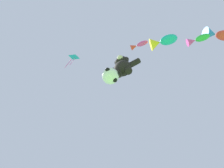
{
  "coord_description": "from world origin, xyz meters",
  "views": [
    {
      "loc": [
        1.81,
        -0.49,
        1.24
      ],
      "look_at": [
        0.38,
        3.43,
        9.46
      ],
      "focal_mm": 28.0,
      "sensor_mm": 36.0,
      "label": 1
    }
  ],
  "objects_px": {
    "fish_kite_crimson": "(218,35)",
    "fish_kite_teal": "(162,42)",
    "fish_kite_magenta": "(138,45)",
    "diamond_kite": "(73,58)",
    "teddy_bear_kite": "(122,66)",
    "fish_kite_emerald": "(197,40)",
    "soccer_ball_kite": "(111,76)"
  },
  "relations": [
    {
      "from": "teddy_bear_kite",
      "to": "fish_kite_teal",
      "type": "bearing_deg",
      "value": 7.1
    },
    {
      "from": "fish_kite_teal",
      "to": "fish_kite_emerald",
      "type": "relative_size",
      "value": 1.29
    },
    {
      "from": "fish_kite_teal",
      "to": "diamond_kite",
      "type": "height_order",
      "value": "fish_kite_teal"
    },
    {
      "from": "teddy_bear_kite",
      "to": "fish_kite_magenta",
      "type": "relative_size",
      "value": 1.68
    },
    {
      "from": "fish_kite_emerald",
      "to": "fish_kite_teal",
      "type": "bearing_deg",
      "value": -166.15
    },
    {
      "from": "fish_kite_magenta",
      "to": "fish_kite_crimson",
      "type": "relative_size",
      "value": 0.55
    },
    {
      "from": "fish_kite_magenta",
      "to": "diamond_kite",
      "type": "relative_size",
      "value": 0.49
    },
    {
      "from": "soccer_ball_kite",
      "to": "fish_kite_emerald",
      "type": "height_order",
      "value": "fish_kite_emerald"
    },
    {
      "from": "teddy_bear_kite",
      "to": "fish_kite_magenta",
      "type": "bearing_deg",
      "value": 2.58
    },
    {
      "from": "fish_kite_teal",
      "to": "fish_kite_emerald",
      "type": "xyz_separation_m",
      "value": [
        2.46,
        0.61,
        -0.5
      ]
    },
    {
      "from": "fish_kite_teal",
      "to": "fish_kite_crimson",
      "type": "xyz_separation_m",
      "value": [
        4.3,
        1.0,
        0.07
      ]
    },
    {
      "from": "fish_kite_crimson",
      "to": "diamond_kite",
      "type": "bearing_deg",
      "value": -168.16
    },
    {
      "from": "fish_kite_teal",
      "to": "soccer_ball_kite",
      "type": "bearing_deg",
      "value": -171.74
    },
    {
      "from": "fish_kite_emerald",
      "to": "fish_kite_crimson",
      "type": "distance_m",
      "value": 1.96
    },
    {
      "from": "fish_kite_magenta",
      "to": "fish_kite_teal",
      "type": "relative_size",
      "value": 0.66
    },
    {
      "from": "teddy_bear_kite",
      "to": "fish_kite_magenta",
      "type": "distance_m",
      "value": 3.89
    },
    {
      "from": "fish_kite_magenta",
      "to": "diamond_kite",
      "type": "height_order",
      "value": "fish_kite_magenta"
    },
    {
      "from": "soccer_ball_kite",
      "to": "fish_kite_emerald",
      "type": "relative_size",
      "value": 0.63
    },
    {
      "from": "fish_kite_emerald",
      "to": "diamond_kite",
      "type": "bearing_deg",
      "value": -168.21
    },
    {
      "from": "teddy_bear_kite",
      "to": "fish_kite_crimson",
      "type": "relative_size",
      "value": 0.93
    },
    {
      "from": "fish_kite_teal",
      "to": "teddy_bear_kite",
      "type": "bearing_deg",
      "value": -172.9
    },
    {
      "from": "soccer_ball_kite",
      "to": "fish_kite_teal",
      "type": "distance_m",
      "value": 6.37
    },
    {
      "from": "fish_kite_magenta",
      "to": "fish_kite_teal",
      "type": "bearing_deg",
      "value": 10.72
    },
    {
      "from": "diamond_kite",
      "to": "fish_kite_teal",
      "type": "bearing_deg",
      "value": 11.06
    },
    {
      "from": "fish_kite_magenta",
      "to": "diamond_kite",
      "type": "distance_m",
      "value": 5.33
    },
    {
      "from": "teddy_bear_kite",
      "to": "diamond_kite",
      "type": "relative_size",
      "value": 0.83
    },
    {
      "from": "teddy_bear_kite",
      "to": "diamond_kite",
      "type": "height_order",
      "value": "diamond_kite"
    },
    {
      "from": "teddy_bear_kite",
      "to": "fish_kite_emerald",
      "type": "bearing_deg",
      "value": 9.97
    },
    {
      "from": "fish_kite_crimson",
      "to": "soccer_ball_kite",
      "type": "bearing_deg",
      "value": -169.25
    },
    {
      "from": "fish_kite_crimson",
      "to": "fish_kite_teal",
      "type": "bearing_deg",
      "value": -166.91
    },
    {
      "from": "fish_kite_magenta",
      "to": "diamond_kite",
      "type": "bearing_deg",
      "value": -168.81
    },
    {
      "from": "fish_kite_emerald",
      "to": "fish_kite_crimson",
      "type": "xyz_separation_m",
      "value": [
        1.84,
        0.39,
        0.57
      ]
    }
  ]
}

